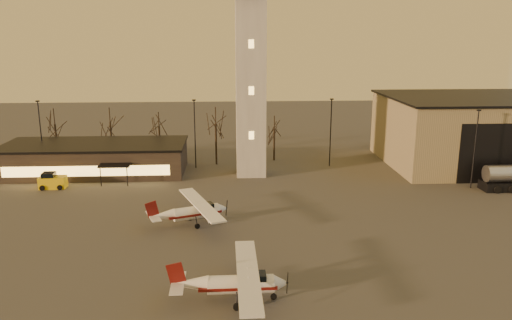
{
  "coord_description": "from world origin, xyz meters",
  "views": [
    {
      "loc": [
        -2.95,
        -37.84,
        19.1
      ],
      "look_at": [
        -0.2,
        13.0,
        6.33
      ],
      "focal_mm": 35.0,
      "sensor_mm": 36.0,
      "label": 1
    }
  ],
  "objects_px": {
    "control_tower": "(251,57)",
    "cessna_front": "(243,287)",
    "terminal": "(96,158)",
    "hangar": "(488,131)",
    "cessna_rear": "(197,214)",
    "service_cart": "(52,182)"
  },
  "relations": [
    {
      "from": "control_tower",
      "to": "cessna_front",
      "type": "relative_size",
      "value": 2.79
    },
    {
      "from": "terminal",
      "to": "hangar",
      "type": "bearing_deg",
      "value": 1.97
    },
    {
      "from": "hangar",
      "to": "terminal",
      "type": "distance_m",
      "value": 58.11
    },
    {
      "from": "cessna_rear",
      "to": "service_cart",
      "type": "relative_size",
      "value": 3.39
    },
    {
      "from": "service_cart",
      "to": "hangar",
      "type": "bearing_deg",
      "value": 6.79
    },
    {
      "from": "control_tower",
      "to": "terminal",
      "type": "distance_m",
      "value": 26.24
    },
    {
      "from": "cessna_rear",
      "to": "control_tower",
      "type": "bearing_deg",
      "value": 50.68
    },
    {
      "from": "control_tower",
      "to": "cessna_front",
      "type": "height_order",
      "value": "control_tower"
    },
    {
      "from": "hangar",
      "to": "cessna_rear",
      "type": "distance_m",
      "value": 48.29
    },
    {
      "from": "control_tower",
      "to": "cessna_rear",
      "type": "relative_size",
      "value": 2.92
    },
    {
      "from": "terminal",
      "to": "cessna_rear",
      "type": "distance_m",
      "value": 26.01
    },
    {
      "from": "cessna_front",
      "to": "cessna_rear",
      "type": "relative_size",
      "value": 1.05
    },
    {
      "from": "cessna_front",
      "to": "service_cart",
      "type": "xyz_separation_m",
      "value": [
        -23.61,
        29.33,
        -0.32
      ]
    },
    {
      "from": "control_tower",
      "to": "hangar",
      "type": "height_order",
      "value": "control_tower"
    },
    {
      "from": "terminal",
      "to": "cessna_rear",
      "type": "bearing_deg",
      "value": -53.08
    },
    {
      "from": "terminal",
      "to": "service_cart",
      "type": "xyz_separation_m",
      "value": [
        -3.76,
        -7.2,
        -1.37
      ]
    },
    {
      "from": "cessna_front",
      "to": "cessna_rear",
      "type": "xyz_separation_m",
      "value": [
        -4.24,
        15.75,
        -0.03
      ]
    },
    {
      "from": "terminal",
      "to": "service_cart",
      "type": "bearing_deg",
      "value": -117.56
    },
    {
      "from": "control_tower",
      "to": "service_cart",
      "type": "relative_size",
      "value": 9.87
    },
    {
      "from": "terminal",
      "to": "cessna_rear",
      "type": "xyz_separation_m",
      "value": [
        15.61,
        -20.78,
        -1.08
      ]
    },
    {
      "from": "hangar",
      "to": "cessna_rear",
      "type": "height_order",
      "value": "hangar"
    },
    {
      "from": "control_tower",
      "to": "service_cart",
      "type": "bearing_deg",
      "value": -168.55
    }
  ]
}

